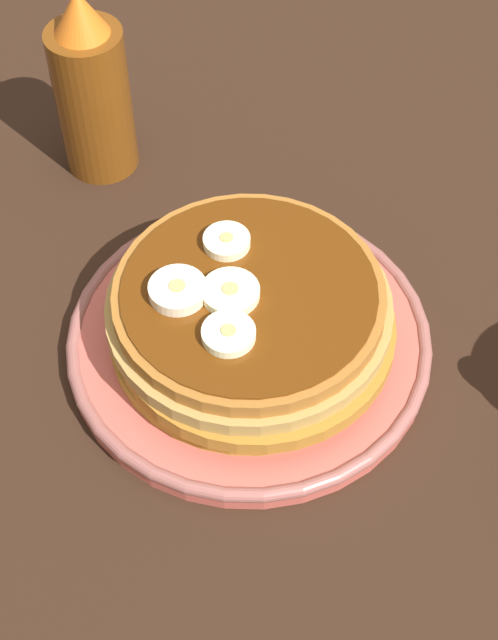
{
  "coord_description": "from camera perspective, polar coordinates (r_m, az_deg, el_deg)",
  "views": [
    {
      "loc": [
        -10.99,
        33.23,
        48.04
      ],
      "look_at": [
        0.0,
        0.0,
        2.82
      ],
      "focal_mm": 51.89,
      "sensor_mm": 36.0,
      "label": 1
    }
  ],
  "objects": [
    {
      "name": "banana_slice_2",
      "position": [
        0.57,
        -1.39,
        4.83
      ],
      "size": [
        2.93,
        2.93,
        0.86
      ],
      "color": "#FBF4C1",
      "rests_on": "pancake_stack"
    },
    {
      "name": "banana_slice_3",
      "position": [
        0.52,
        -0.94,
        -0.99
      ],
      "size": [
        3.13,
        3.13,
        0.83
      ],
      "color": "#EEF3C1",
      "rests_on": "pancake_stack"
    },
    {
      "name": "pancake_stack",
      "position": [
        0.57,
        -0.14,
        0.25
      ],
      "size": [
        18.25,
        17.92,
        4.51
      ],
      "color": "olive",
      "rests_on": "plate"
    },
    {
      "name": "plate",
      "position": [
        0.59,
        -0.0,
        -1.19
      ],
      "size": [
        23.14,
        23.14,
        1.54
      ],
      "color": "#CC594C",
      "rests_on": "ground_plane"
    },
    {
      "name": "banana_slice_1",
      "position": [
        0.55,
        -4.42,
        1.79
      ],
      "size": [
        3.48,
        3.48,
        1.03
      ],
      "color": "#F5E6C3",
      "rests_on": "pancake_stack"
    },
    {
      "name": "syrup_bottle",
      "position": [
        0.68,
        -9.65,
        13.75
      ],
      "size": [
        5.36,
        5.36,
        14.51
      ],
      "color": "brown",
      "rests_on": "ground_plane"
    },
    {
      "name": "ground_plane",
      "position": [
        0.61,
        -0.0,
        -2.5
      ],
      "size": [
        140.0,
        140.0,
        3.0
      ],
      "primitive_type": "cube",
      "color": "black"
    },
    {
      "name": "banana_slice_0",
      "position": [
        0.54,
        -1.15,
        1.68
      ],
      "size": [
        3.49,
        3.49,
        0.82
      ],
      "color": "#FDF4BA",
      "rests_on": "pancake_stack"
    }
  ]
}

